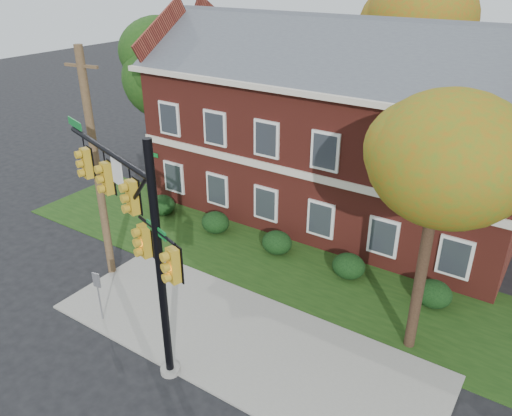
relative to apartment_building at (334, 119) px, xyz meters
The scene contains 15 objects.
ground 13.11m from the apartment_building, 80.50° to the right, with size 120.00×120.00×0.00m, color black.
sidewalk 12.18m from the apartment_building, 79.65° to the right, with size 14.00×5.00×0.08m, color gray.
grass_strip 8.01m from the apartment_building, 71.43° to the right, with size 30.00×6.00×0.04m, color #193811.
apartment_building is the anchor object (origin of this frame).
hedge_far_left 9.82m from the apartment_building, 143.11° to the right, with size 1.40×1.26×1.05m, color black.
hedge_left 7.73m from the apartment_building, 123.67° to the right, with size 1.40×1.26×1.05m, color black.
hedge_center 6.89m from the apartment_building, 90.00° to the right, with size 1.40×1.26×1.05m, color black.
hedge_right 7.73m from the apartment_building, 56.33° to the right, with size 1.40×1.26×1.05m, color black.
hedge_far_right 9.82m from the apartment_building, 36.89° to the right, with size 1.40×1.26×1.05m, color black.
tree_near_right 10.97m from the apartment_building, 48.23° to the right, with size 4.50×4.25×8.58m.
tree_left_rear 9.94m from the apartment_building, behind, with size 5.40×5.10×8.88m.
tree_far_rear 8.84m from the apartment_building, 80.29° to the left, with size 6.84×6.46×11.52m.
traffic_signal 13.02m from the apartment_building, 91.52° to the right, with size 6.77×2.37×7.88m.
utility_pole 11.64m from the apartment_building, 115.44° to the right, with size 1.45×0.36×9.35m.
sign_post 13.68m from the apartment_building, 102.46° to the right, with size 0.30×0.10×2.07m.
Camera 1 is at (7.99, -10.04, 11.87)m, focal length 35.00 mm.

